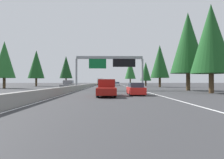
{
  "coord_description": "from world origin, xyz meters",
  "views": [
    {
      "loc": [
        -2.2,
        -5.68,
        1.6
      ],
      "look_at": [
        51.19,
        -6.65,
        2.17
      ],
      "focal_mm": 30.5,
      "sensor_mm": 36.0,
      "label": 1
    }
  ],
  "objects_px": {
    "sedan_mid_center": "(117,84)",
    "oncoming_near": "(68,85)",
    "conifer_right_far": "(146,71)",
    "conifer_left_far": "(66,67)",
    "sign_gantry_overhead": "(110,63)",
    "sedan_distant_a": "(136,89)",
    "conifer_right_mid": "(160,61)",
    "box_truck_mid_right": "(100,81)",
    "conifer_left_mid": "(36,64)",
    "pickup_mid_left": "(107,88)",
    "conifer_left_near": "(4,60)",
    "conifer_right_near": "(188,43)",
    "conifer_right_distant": "(130,69)",
    "conifer_right_foreground": "(211,39)"
  },
  "relations": [
    {
      "from": "pickup_mid_left",
      "to": "oncoming_near",
      "type": "height_order",
      "value": "same"
    },
    {
      "from": "pickup_mid_left",
      "to": "conifer_right_distant",
      "type": "bearing_deg",
      "value": -8.22
    },
    {
      "from": "oncoming_near",
      "to": "conifer_right_foreground",
      "type": "bearing_deg",
      "value": 56.82
    },
    {
      "from": "conifer_right_foreground",
      "to": "conifer_left_near",
      "type": "bearing_deg",
      "value": 63.39
    },
    {
      "from": "sedan_distant_a",
      "to": "conifer_left_far",
      "type": "relative_size",
      "value": 0.29
    },
    {
      "from": "conifer_right_foreground",
      "to": "conifer_right_mid",
      "type": "height_order",
      "value": "conifer_right_foreground"
    },
    {
      "from": "pickup_mid_left",
      "to": "conifer_left_mid",
      "type": "distance_m",
      "value": 50.84
    },
    {
      "from": "sedan_distant_a",
      "to": "conifer_right_mid",
      "type": "bearing_deg",
      "value": -20.05
    },
    {
      "from": "box_truck_mid_right",
      "to": "conifer_right_mid",
      "type": "height_order",
      "value": "conifer_right_mid"
    },
    {
      "from": "sign_gantry_overhead",
      "to": "sedan_distant_a",
      "type": "xyz_separation_m",
      "value": [
        -12.54,
        -2.9,
        -4.35
      ]
    },
    {
      "from": "oncoming_near",
      "to": "conifer_left_far",
      "type": "bearing_deg",
      "value": -167.09
    },
    {
      "from": "conifer_right_far",
      "to": "conifer_left_far",
      "type": "distance_m",
      "value": 49.09
    },
    {
      "from": "conifer_right_mid",
      "to": "conifer_right_far",
      "type": "bearing_deg",
      "value": 6.54
    },
    {
      "from": "sedan_distant_a",
      "to": "conifer_left_mid",
      "type": "xyz_separation_m",
      "value": [
        42.44,
        27.94,
        6.8
      ]
    },
    {
      "from": "box_truck_mid_right",
      "to": "conifer_left_near",
      "type": "xyz_separation_m",
      "value": [
        -42.39,
        20.84,
        5.17
      ]
    },
    {
      "from": "sedan_mid_center",
      "to": "conifer_left_far",
      "type": "xyz_separation_m",
      "value": [
        29.55,
        25.65,
        8.52
      ]
    },
    {
      "from": "sedan_mid_center",
      "to": "conifer_right_mid",
      "type": "xyz_separation_m",
      "value": [
        -16.97,
        -11.42,
        6.67
      ]
    },
    {
      "from": "pickup_mid_left",
      "to": "conifer_left_mid",
      "type": "relative_size",
      "value": 0.45
    },
    {
      "from": "oncoming_near",
      "to": "conifer_left_mid",
      "type": "xyz_separation_m",
      "value": [
        24.46,
        15.95,
        6.57
      ]
    },
    {
      "from": "sign_gantry_overhead",
      "to": "conifer_left_far",
      "type": "bearing_deg",
      "value": 19.27
    },
    {
      "from": "sign_gantry_overhead",
      "to": "oncoming_near",
      "type": "distance_m",
      "value": 11.37
    },
    {
      "from": "conifer_right_far",
      "to": "box_truck_mid_right",
      "type": "bearing_deg",
      "value": 39.29
    },
    {
      "from": "sign_gantry_overhead",
      "to": "conifer_right_distant",
      "type": "xyz_separation_m",
      "value": [
        74.14,
        -12.18,
        3.73
      ]
    },
    {
      "from": "conifer_right_mid",
      "to": "conifer_left_near",
      "type": "xyz_separation_m",
      "value": [
        -8.75,
        39.27,
        -0.57
      ]
    },
    {
      "from": "conifer_right_mid",
      "to": "conifer_right_foreground",
      "type": "bearing_deg",
      "value": 178.93
    },
    {
      "from": "sedan_distant_a",
      "to": "conifer_right_far",
      "type": "xyz_separation_m",
      "value": [
        44.15,
        -9.9,
        4.51
      ]
    },
    {
      "from": "conifer_right_near",
      "to": "sedan_distant_a",
      "type": "bearing_deg",
      "value": 134.95
    },
    {
      "from": "conifer_right_foreground",
      "to": "conifer_right_near",
      "type": "distance_m",
      "value": 8.01
    },
    {
      "from": "pickup_mid_left",
      "to": "conifer_right_far",
      "type": "height_order",
      "value": "conifer_right_far"
    },
    {
      "from": "conifer_right_near",
      "to": "conifer_right_foreground",
      "type": "bearing_deg",
      "value": 178.98
    },
    {
      "from": "sign_gantry_overhead",
      "to": "conifer_left_far",
      "type": "distance_m",
      "value": 69.17
    },
    {
      "from": "conifer_left_near",
      "to": "sedan_mid_center",
      "type": "bearing_deg",
      "value": -47.27
    },
    {
      "from": "pickup_mid_left",
      "to": "conifer_right_near",
      "type": "distance_m",
      "value": 20.68
    },
    {
      "from": "conifer_right_near",
      "to": "conifer_left_mid",
      "type": "relative_size",
      "value": 1.14
    },
    {
      "from": "pickup_mid_left",
      "to": "sedan_distant_a",
      "type": "bearing_deg",
      "value": -64.75
    },
    {
      "from": "conifer_right_foreground",
      "to": "conifer_left_far",
      "type": "xyz_separation_m",
      "value": [
        74.68,
        36.55,
        1.69
      ]
    },
    {
      "from": "conifer_left_mid",
      "to": "sedan_mid_center",
      "type": "bearing_deg",
      "value": -78.39
    },
    {
      "from": "conifer_right_distant",
      "to": "conifer_left_near",
      "type": "height_order",
      "value": "conifer_right_distant"
    },
    {
      "from": "sedan_distant_a",
      "to": "conifer_right_foreground",
      "type": "bearing_deg",
      "value": -74.35
    },
    {
      "from": "sedan_distant_a",
      "to": "box_truck_mid_right",
      "type": "height_order",
      "value": "box_truck_mid_right"
    },
    {
      "from": "conifer_right_foreground",
      "to": "conifer_right_far",
      "type": "relative_size",
      "value": 1.45
    },
    {
      "from": "sedan_mid_center",
      "to": "oncoming_near",
      "type": "height_order",
      "value": "oncoming_near"
    },
    {
      "from": "conifer_left_near",
      "to": "conifer_right_mid",
      "type": "bearing_deg",
      "value": -77.44
    },
    {
      "from": "conifer_right_foreground",
      "to": "conifer_left_mid",
      "type": "distance_m",
      "value": 55.3
    },
    {
      "from": "oncoming_near",
      "to": "conifer_right_far",
      "type": "relative_size",
      "value": 0.65
    },
    {
      "from": "sedan_mid_center",
      "to": "oncoming_near",
      "type": "xyz_separation_m",
      "value": [
        -30.19,
        11.96,
        0.23
      ]
    },
    {
      "from": "sign_gantry_overhead",
      "to": "conifer_left_near",
      "type": "relative_size",
      "value": 1.14
    },
    {
      "from": "pickup_mid_left",
      "to": "conifer_right_near",
      "type": "xyz_separation_m",
      "value": [
        12.63,
        -14.48,
        7.64
      ]
    },
    {
      "from": "sign_gantry_overhead",
      "to": "conifer_left_near",
      "type": "bearing_deg",
      "value": 68.35
    },
    {
      "from": "conifer_left_mid",
      "to": "conifer_left_far",
      "type": "relative_size",
      "value": 0.81
    }
  ]
}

